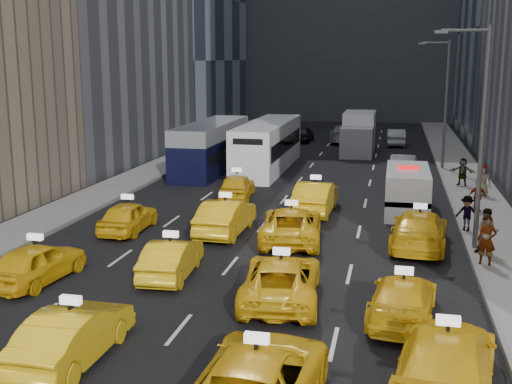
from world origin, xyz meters
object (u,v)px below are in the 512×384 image
(nypd_van, at_px, (407,191))
(box_truck, at_px, (359,133))
(double_decker, at_px, (212,147))
(pedestrian_0, at_px, (487,240))
(city_bus, at_px, (268,146))

(nypd_van, distance_m, box_truck, 20.93)
(double_decker, bearing_deg, nypd_van, -39.82)
(double_decker, distance_m, pedestrian_0, 24.50)
(box_truck, distance_m, pedestrian_0, 29.99)
(double_decker, relative_size, city_bus, 0.89)
(nypd_van, distance_m, pedestrian_0, 9.11)
(nypd_van, relative_size, city_bus, 0.44)
(city_bus, bearing_deg, box_truck, 57.51)
(nypd_van, xyz_separation_m, pedestrian_0, (2.78, -8.68, 0.01))
(city_bus, bearing_deg, pedestrian_0, -58.62)
(double_decker, height_order, city_bus, city_bus)
(city_bus, distance_m, box_truck, 10.89)
(nypd_van, height_order, city_bus, city_bus)
(double_decker, distance_m, city_bus, 4.05)
(pedestrian_0, bearing_deg, city_bus, 140.55)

